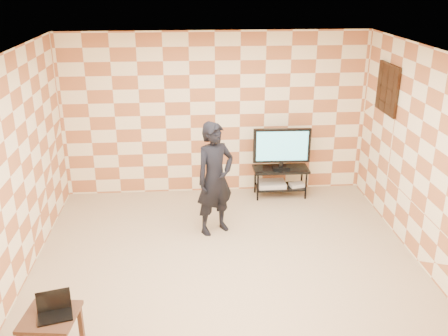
% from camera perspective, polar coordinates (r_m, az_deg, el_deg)
% --- Properties ---
extents(floor, '(5.00, 5.00, 0.00)m').
position_cam_1_polar(floor, '(6.50, 0.41, -11.43)').
color(floor, tan).
rests_on(floor, ground).
extents(wall_back, '(5.00, 0.02, 2.70)m').
position_cam_1_polar(wall_back, '(8.25, -1.01, 6.12)').
color(wall_back, '#F8E5B8').
rests_on(wall_back, ground).
extents(wall_front, '(5.00, 0.02, 2.70)m').
position_cam_1_polar(wall_front, '(3.69, 3.80, -14.84)').
color(wall_front, '#F8E5B8').
rests_on(wall_front, ground).
extents(wall_left, '(0.02, 5.00, 2.70)m').
position_cam_1_polar(wall_left, '(6.21, -23.22, -0.95)').
color(wall_left, '#F8E5B8').
rests_on(wall_left, ground).
extents(wall_right, '(0.02, 5.00, 2.70)m').
position_cam_1_polar(wall_right, '(6.57, 22.73, 0.32)').
color(wall_right, '#F8E5B8').
rests_on(wall_right, ground).
extents(ceiling, '(5.00, 5.00, 0.02)m').
position_cam_1_polar(ceiling, '(5.52, 0.49, 12.79)').
color(ceiling, white).
rests_on(ceiling, wall_back).
extents(wall_art, '(0.04, 0.72, 0.72)m').
position_cam_1_polar(wall_art, '(7.74, 18.19, 8.61)').
color(wall_art, black).
rests_on(wall_art, wall_right).
extents(tv_stand, '(0.91, 0.41, 0.50)m').
position_cam_1_polar(tv_stand, '(8.39, 6.47, -0.87)').
color(tv_stand, black).
rests_on(tv_stand, floor).
extents(tv, '(0.94, 0.19, 0.68)m').
position_cam_1_polar(tv, '(8.20, 6.62, 2.45)').
color(tv, black).
rests_on(tv, tv_stand).
extents(dvd_player, '(0.46, 0.33, 0.08)m').
position_cam_1_polar(dvd_player, '(8.44, 5.43, -1.82)').
color(dvd_player, silver).
rests_on(dvd_player, tv_stand).
extents(game_console, '(0.27, 0.22, 0.05)m').
position_cam_1_polar(game_console, '(8.48, 8.32, -1.91)').
color(game_console, silver).
rests_on(game_console, tv_stand).
extents(side_table, '(0.55, 0.55, 0.50)m').
position_cam_1_polar(side_table, '(5.26, -19.19, -16.38)').
color(side_table, '#321C13').
rests_on(side_table, floor).
extents(laptop, '(0.37, 0.32, 0.21)m').
position_cam_1_polar(laptop, '(5.17, -18.80, -15.08)').
color(laptop, black).
rests_on(laptop, side_table).
extents(person, '(0.72, 0.65, 1.65)m').
position_cam_1_polar(person, '(7.02, -1.04, -1.23)').
color(person, black).
rests_on(person, floor).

